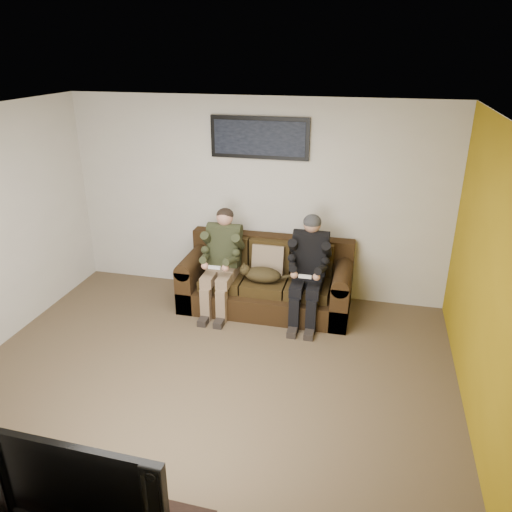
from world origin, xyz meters
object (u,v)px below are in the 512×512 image
(sofa, at_px, (267,282))
(cat, at_px, (261,274))
(framed_poster, at_px, (259,138))
(person_right, at_px, (309,263))
(person_left, at_px, (222,256))
(television, at_px, (84,475))

(sofa, relative_size, cat, 3.24)
(cat, distance_m, framed_poster, 1.69)
(sofa, distance_m, framed_poster, 1.82)
(person_right, bearing_deg, cat, -177.08)
(person_right, xyz_separation_m, cat, (-0.58, -0.03, -0.19))
(sofa, bearing_deg, person_left, -162.01)
(person_right, height_order, framed_poster, framed_poster)
(person_left, height_order, cat, person_left)
(sofa, bearing_deg, cat, -99.55)
(television, bearing_deg, sofa, 86.90)
(person_left, xyz_separation_m, person_right, (1.10, 0.00, 0.00))
(person_right, height_order, cat, person_right)
(sofa, xyz_separation_m, television, (-0.29, -3.78, 0.48))
(person_right, bearing_deg, sofa, 162.04)
(cat, xyz_separation_m, television, (-0.26, -3.57, 0.28))
(sofa, distance_m, person_right, 0.70)
(person_left, relative_size, person_right, 0.99)
(person_left, bearing_deg, sofa, 17.99)
(person_left, bearing_deg, cat, -3.27)
(person_left, relative_size, cat, 1.95)
(person_right, bearing_deg, television, -103.18)
(sofa, relative_size, television, 1.81)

